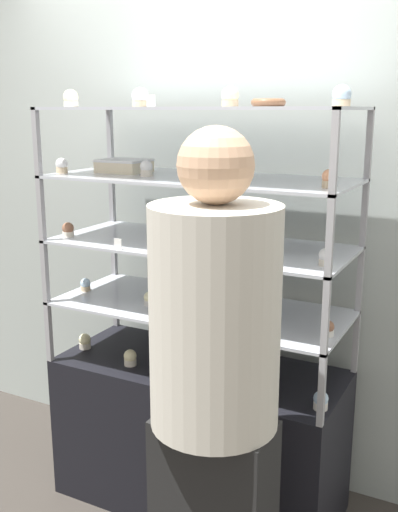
% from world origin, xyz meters
% --- Properties ---
extents(ground_plane, '(20.00, 20.00, 0.00)m').
position_xyz_m(ground_plane, '(0.00, 0.00, 0.00)').
color(ground_plane, '#38332D').
extents(back_wall, '(8.00, 0.05, 2.60)m').
position_xyz_m(back_wall, '(0.00, 0.42, 1.30)').
color(back_wall, '#A8B2AD').
rests_on(back_wall, ground_plane).
extents(display_base, '(1.29, 0.55, 0.69)m').
position_xyz_m(display_base, '(0.00, 0.00, 0.34)').
color(display_base, black).
rests_on(display_base, ground_plane).
extents(display_riser_lower, '(1.29, 0.55, 0.28)m').
position_xyz_m(display_riser_lower, '(0.00, 0.00, 0.95)').
color(display_riser_lower, '#99999E').
rests_on(display_riser_lower, display_base).
extents(display_riser_middle, '(1.29, 0.55, 0.28)m').
position_xyz_m(display_riser_middle, '(0.00, 0.00, 1.24)').
color(display_riser_middle, '#99999E').
rests_on(display_riser_middle, display_riser_lower).
extents(display_riser_upper, '(1.29, 0.55, 0.28)m').
position_xyz_m(display_riser_upper, '(0.00, 0.00, 1.52)').
color(display_riser_upper, '#99999E').
rests_on(display_riser_upper, display_riser_middle).
extents(display_riser_top, '(1.29, 0.55, 0.28)m').
position_xyz_m(display_riser_top, '(0.00, 0.00, 1.80)').
color(display_riser_top, '#99999E').
rests_on(display_riser_top, display_riser_upper).
extents(layer_cake_centerpiece, '(0.17, 0.17, 0.13)m').
position_xyz_m(layer_cake_centerpiece, '(-0.11, 0.09, 1.32)').
color(layer_cake_centerpiece, brown).
rests_on(layer_cake_centerpiece, display_riser_middle).
extents(sheet_cake_frosted, '(0.21, 0.18, 0.06)m').
position_xyz_m(sheet_cake_frosted, '(-0.39, 0.02, 1.56)').
color(sheet_cake_frosted, beige).
rests_on(sheet_cake_frosted, display_riser_upper).
extents(cupcake_0, '(0.06, 0.06, 0.07)m').
position_xyz_m(cupcake_0, '(-0.59, -0.07, 0.72)').
color(cupcake_0, beige).
rests_on(cupcake_0, display_base).
extents(cupcake_1, '(0.06, 0.06, 0.07)m').
position_xyz_m(cupcake_1, '(-0.28, -0.14, 0.72)').
color(cupcake_1, beige).
rests_on(cupcake_1, display_base).
extents(cupcake_2, '(0.06, 0.06, 0.07)m').
position_xyz_m(cupcake_2, '(-0.01, -0.13, 0.72)').
color(cupcake_2, white).
rests_on(cupcake_2, display_base).
extents(cupcake_3, '(0.06, 0.06, 0.07)m').
position_xyz_m(cupcake_3, '(0.30, -0.07, 0.72)').
color(cupcake_3, beige).
rests_on(cupcake_3, display_base).
extents(cupcake_4, '(0.06, 0.06, 0.07)m').
position_xyz_m(cupcake_4, '(0.60, -0.14, 0.72)').
color(cupcake_4, white).
rests_on(cupcake_4, display_base).
extents(price_tag_0, '(0.04, 0.00, 0.04)m').
position_xyz_m(price_tag_0, '(0.02, -0.25, 0.71)').
color(price_tag_0, white).
rests_on(price_tag_0, display_base).
extents(cupcake_5, '(0.05, 0.05, 0.06)m').
position_xyz_m(cupcake_5, '(-0.59, -0.04, 1.00)').
color(cupcake_5, '#CCB28C').
rests_on(cupcake_5, display_riser_lower).
extents(cupcake_6, '(0.05, 0.05, 0.06)m').
position_xyz_m(cupcake_6, '(-0.20, -0.09, 1.00)').
color(cupcake_6, white).
rests_on(cupcake_6, display_riser_lower).
extents(cupcake_7, '(0.05, 0.05, 0.06)m').
position_xyz_m(cupcake_7, '(0.20, -0.10, 1.00)').
color(cupcake_7, beige).
rests_on(cupcake_7, display_riser_lower).
extents(cupcake_8, '(0.05, 0.05, 0.06)m').
position_xyz_m(cupcake_8, '(0.60, -0.09, 1.00)').
color(cupcake_8, white).
rests_on(cupcake_8, display_riser_lower).
extents(price_tag_1, '(0.04, 0.00, 0.04)m').
position_xyz_m(price_tag_1, '(0.41, -0.25, 0.99)').
color(price_tag_1, white).
rests_on(price_tag_1, display_riser_lower).
extents(cupcake_9, '(0.05, 0.05, 0.06)m').
position_xyz_m(cupcake_9, '(-0.59, -0.15, 1.28)').
color(cupcake_9, beige).
rests_on(cupcake_9, display_riser_middle).
extents(cupcake_10, '(0.05, 0.05, 0.06)m').
position_xyz_m(cupcake_10, '(0.20, -0.12, 1.28)').
color(cupcake_10, white).
rests_on(cupcake_10, display_riser_middle).
extents(cupcake_11, '(0.05, 0.05, 0.06)m').
position_xyz_m(cupcake_11, '(0.59, -0.12, 1.28)').
color(cupcake_11, beige).
rests_on(cupcake_11, display_riser_middle).
extents(price_tag_2, '(0.04, 0.00, 0.04)m').
position_xyz_m(price_tag_2, '(-0.24, -0.25, 1.27)').
color(price_tag_2, white).
rests_on(price_tag_2, display_riser_middle).
extents(cupcake_12, '(0.05, 0.05, 0.07)m').
position_xyz_m(cupcake_12, '(-0.60, -0.15, 1.57)').
color(cupcake_12, '#CCB28C').
rests_on(cupcake_12, display_riser_upper).
extents(cupcake_13, '(0.05, 0.05, 0.07)m').
position_xyz_m(cupcake_13, '(-0.21, -0.08, 1.57)').
color(cupcake_13, beige).
rests_on(cupcake_13, display_riser_upper).
extents(cupcake_14, '(0.05, 0.05, 0.07)m').
position_xyz_m(cupcake_14, '(0.19, -0.08, 1.57)').
color(cupcake_14, beige).
rests_on(cupcake_14, display_riser_upper).
extents(cupcake_15, '(0.05, 0.05, 0.07)m').
position_xyz_m(cupcake_15, '(0.58, -0.11, 1.57)').
color(cupcake_15, '#CCB28C').
rests_on(cupcake_15, display_riser_upper).
extents(price_tag_3, '(0.04, 0.00, 0.04)m').
position_xyz_m(price_tag_3, '(0.16, -0.25, 1.56)').
color(price_tag_3, white).
rests_on(price_tag_3, display_riser_upper).
extents(cupcake_16, '(0.07, 0.07, 0.08)m').
position_xyz_m(cupcake_16, '(-0.59, -0.08, 1.85)').
color(cupcake_16, beige).
rests_on(cupcake_16, display_riser_top).
extents(cupcake_17, '(0.07, 0.07, 0.08)m').
position_xyz_m(cupcake_17, '(-0.19, -0.15, 1.85)').
color(cupcake_17, '#CCB28C').
rests_on(cupcake_17, display_riser_top).
extents(cupcake_18, '(0.07, 0.07, 0.08)m').
position_xyz_m(cupcake_18, '(0.18, -0.09, 1.85)').
color(cupcake_18, '#CCB28C').
rests_on(cupcake_18, display_riser_top).
extents(cupcake_19, '(0.07, 0.07, 0.08)m').
position_xyz_m(cupcake_19, '(0.60, -0.06, 1.85)').
color(cupcake_19, '#CCB28C').
rests_on(cupcake_19, display_riser_top).
extents(price_tag_4, '(0.04, 0.00, 0.04)m').
position_xyz_m(price_tag_4, '(-0.07, -0.25, 1.84)').
color(price_tag_4, white).
rests_on(price_tag_4, display_riser_top).
extents(donut_glazed, '(0.13, 0.13, 0.03)m').
position_xyz_m(donut_glazed, '(0.31, -0.02, 1.83)').
color(donut_glazed, brown).
rests_on(donut_glazed, display_riser_top).
extents(customer_figure, '(0.41, 0.41, 1.77)m').
position_xyz_m(customer_figure, '(0.38, -0.63, 0.94)').
color(customer_figure, black).
rests_on(customer_figure, ground_plane).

